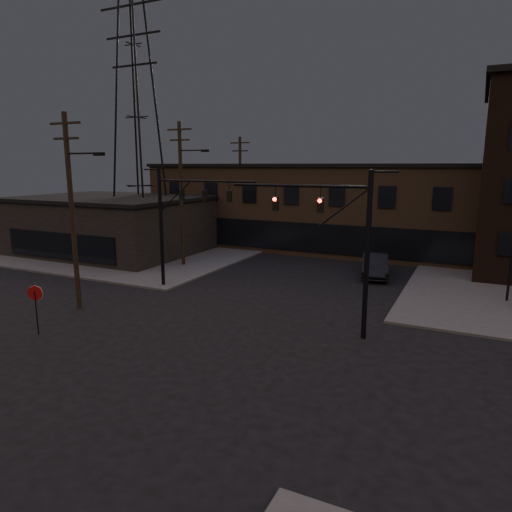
{
  "coord_description": "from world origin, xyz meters",
  "views": [
    {
      "loc": [
        10.9,
        -16.44,
        8.2
      ],
      "look_at": [
        0.68,
        4.65,
        3.5
      ],
      "focal_mm": 32.0,
      "sensor_mm": 36.0,
      "label": 1
    }
  ],
  "objects_px": {
    "stop_sign": "(35,298)",
    "traffic_signal_far": "(176,215)",
    "traffic_signal_near": "(344,235)",
    "car_crossing": "(375,265)"
  },
  "relations": [
    {
      "from": "traffic_signal_far",
      "to": "stop_sign",
      "type": "relative_size",
      "value": 3.23
    },
    {
      "from": "stop_sign",
      "to": "traffic_signal_far",
      "type": "bearing_deg",
      "value": 82.68
    },
    {
      "from": "stop_sign",
      "to": "car_crossing",
      "type": "xyz_separation_m",
      "value": [
        12.45,
        19.21,
        -0.99
      ]
    },
    {
      "from": "traffic_signal_near",
      "to": "traffic_signal_far",
      "type": "bearing_deg",
      "value": 163.83
    },
    {
      "from": "traffic_signal_near",
      "to": "car_crossing",
      "type": "bearing_deg",
      "value": 94.09
    },
    {
      "from": "traffic_signal_near",
      "to": "stop_sign",
      "type": "xyz_separation_m",
      "value": [
        -13.36,
        -6.49,
        -3.09
      ]
    },
    {
      "from": "car_crossing",
      "to": "traffic_signal_near",
      "type": "bearing_deg",
      "value": -97.24
    },
    {
      "from": "traffic_signal_near",
      "to": "stop_sign",
      "type": "relative_size",
      "value": 3.23
    },
    {
      "from": "stop_sign",
      "to": "car_crossing",
      "type": "height_order",
      "value": "stop_sign"
    },
    {
      "from": "traffic_signal_near",
      "to": "traffic_signal_far",
      "type": "relative_size",
      "value": 1.0
    }
  ]
}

